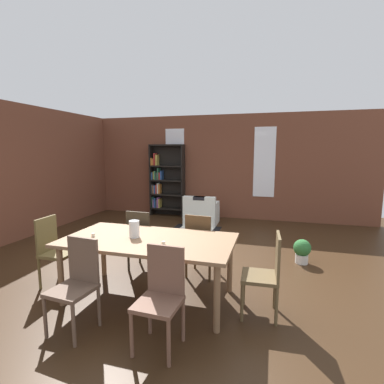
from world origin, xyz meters
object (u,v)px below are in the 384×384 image
dining_chair_far_right (200,243)px  dining_chair_head_right (267,272)px  dining_chair_head_left (54,249)px  dining_chair_far_left (142,238)px  armchair_white (201,213)px  vase_on_table (134,229)px  dining_chair_near_left (77,282)px  dining_chair_near_right (161,294)px  bookshelf_tall (165,180)px  potted_plant_by_shelf (302,250)px  dining_table (149,244)px

dining_chair_far_right → dining_chair_head_right: bearing=-38.8°
dining_chair_head_left → dining_chair_head_right: 2.84m
dining_chair_far_left → armchair_white: 3.03m
vase_on_table → dining_chair_head_right: size_ratio=0.22×
dining_chair_far_left → dining_chair_near_left: 1.54m
dining_chair_near_right → dining_chair_far_left: same height
bookshelf_tall → potted_plant_by_shelf: bookshelf_tall is taller
dining_table → armchair_white: 3.82m
dining_chair_far_left → potted_plant_by_shelf: bearing=21.8°
dining_chair_head_left → dining_chair_near_left: size_ratio=1.00×
vase_on_table → bookshelf_tall: (-1.35, 4.51, 0.12)m
dining_chair_near_right → dining_chair_head_left: (-1.89, 0.77, 0.00)m
dining_table → dining_chair_far_right: bearing=59.1°
dining_chair_head_right → armchair_white: size_ratio=1.14×
dining_table → bookshelf_tall: bearing=108.9°
vase_on_table → armchair_white: size_ratio=0.25×
dining_chair_head_right → vase_on_table: bearing=-179.9°
vase_on_table → potted_plant_by_shelf: bearing=39.1°
dining_chair_far_right → armchair_white: (-0.73, 3.02, -0.23)m
vase_on_table → bookshelf_tall: bookshelf_tall is taller
dining_chair_head_left → dining_chair_far_right: same height
dining_chair_near_left → potted_plant_by_shelf: (2.41, 2.51, -0.29)m
dining_chair_far_left → armchair_white: dining_chair_far_left is taller
dining_chair_head_right → potted_plant_by_shelf: 1.84m
dining_table → armchair_white: size_ratio=2.52×
dining_chair_far_left → dining_chair_far_right: same height
dining_chair_near_right → dining_chair_far_right: same height
vase_on_table → dining_chair_far_right: (0.65, 0.77, -0.37)m
dining_table → dining_chair_far_right: 0.92m
dining_table → vase_on_table: size_ratio=9.87×
bookshelf_tall → potted_plant_by_shelf: bearing=-38.4°
dining_chair_head_left → dining_chair_head_right: bearing=0.1°
dining_chair_near_right → dining_chair_far_left: 1.81m
dining_chair_head_right → bookshelf_tall: 5.42m
dining_table → dining_chair_far_left: (-0.47, 0.77, -0.19)m
bookshelf_tall → armchair_white: bookshelf_tall is taller
dining_chair_near_left → potted_plant_by_shelf: 3.50m
dining_chair_near_right → dining_chair_near_left: 0.94m
dining_chair_head_left → armchair_white: bearing=73.2°
dining_chair_near_left → armchair_white: bearing=87.6°
dining_table → dining_chair_head_left: size_ratio=2.20×
dining_chair_head_left → armchair_white: size_ratio=1.14×
dining_chair_head_right → armchair_white: (-1.69, 3.79, -0.23)m
vase_on_table → dining_chair_near_left: (-0.27, -0.77, -0.37)m
dining_chair_head_right → dining_chair_near_left: same height
dining_chair_head_right → potted_plant_by_shelf: dining_chair_head_right is taller
dining_chair_near_right → dining_chair_near_left: size_ratio=1.00×
dining_table → dining_chair_head_left: (-1.42, -0.00, -0.19)m
dining_chair_head_left → dining_chair_far_right: 2.03m
dining_chair_near_left → potted_plant_by_shelf: dining_chair_near_left is taller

